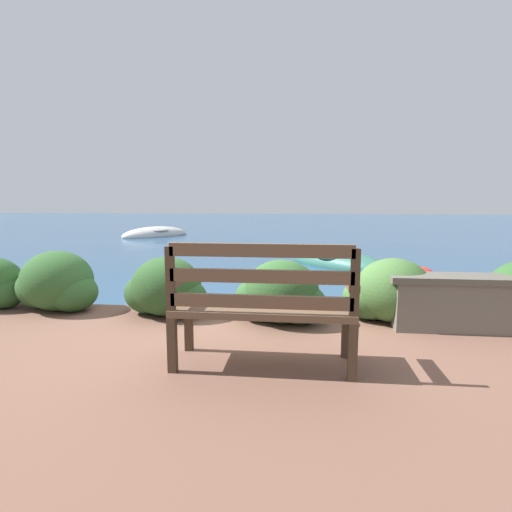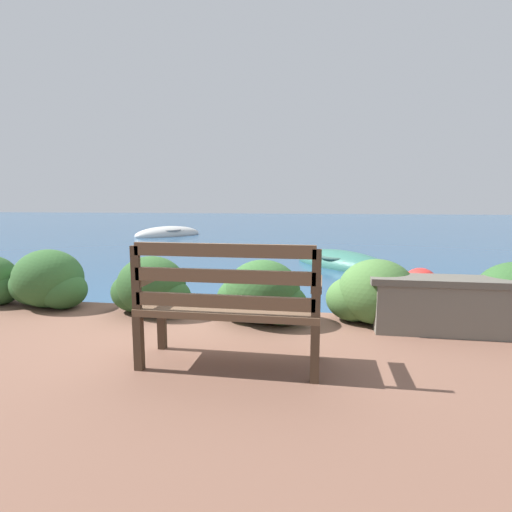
{
  "view_description": "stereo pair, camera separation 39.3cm",
  "coord_description": "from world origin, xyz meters",
  "px_view_note": "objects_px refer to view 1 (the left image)",
  "views": [
    {
      "loc": [
        0.72,
        -4.33,
        1.43
      ],
      "look_at": [
        -0.1,
        3.01,
        0.4
      ],
      "focal_mm": 28.0,
      "sensor_mm": 36.0,
      "label": 1
    },
    {
      "loc": [
        1.11,
        -4.28,
        1.43
      ],
      "look_at": [
        -0.1,
        3.01,
        0.4
      ],
      "focal_mm": 28.0,
      "sensor_mm": 36.0,
      "label": 2
    }
  ],
  "objects_px": {
    "park_bench": "(262,303)",
    "rowboat_nearest": "(338,263)",
    "rowboat_mid": "(155,235)",
    "mooring_buoy": "(420,283)"
  },
  "relations": [
    {
      "from": "rowboat_mid",
      "to": "mooring_buoy",
      "type": "xyz_separation_m",
      "value": [
        7.77,
        -8.91,
        0.04
      ]
    },
    {
      "from": "park_bench",
      "to": "rowboat_nearest",
      "type": "height_order",
      "value": "park_bench"
    },
    {
      "from": "rowboat_nearest",
      "to": "mooring_buoy",
      "type": "xyz_separation_m",
      "value": [
        1.12,
        -2.27,
        0.04
      ]
    },
    {
      "from": "park_bench",
      "to": "rowboat_mid",
      "type": "distance_m",
      "value": 13.91
    },
    {
      "from": "park_bench",
      "to": "rowboat_nearest",
      "type": "distance_m",
      "value": 6.22
    },
    {
      "from": "park_bench",
      "to": "mooring_buoy",
      "type": "xyz_separation_m",
      "value": [
        2.21,
        3.82,
        -0.61
      ]
    },
    {
      "from": "rowboat_nearest",
      "to": "rowboat_mid",
      "type": "bearing_deg",
      "value": -176.95
    },
    {
      "from": "park_bench",
      "to": "rowboat_mid",
      "type": "xyz_separation_m",
      "value": [
        -5.56,
        12.73,
        -0.64
      ]
    },
    {
      "from": "rowboat_nearest",
      "to": "rowboat_mid",
      "type": "height_order",
      "value": "rowboat_mid"
    },
    {
      "from": "park_bench",
      "to": "mooring_buoy",
      "type": "bearing_deg",
      "value": 55.88
    }
  ]
}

